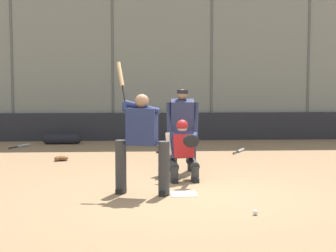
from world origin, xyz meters
The scene contains 15 objects.
ground_plane centered at (0.00, 0.00, 0.00)m, with size 160.00×160.00×0.00m, color #93704C.
home_plate_marker centered at (0.00, 0.00, 0.01)m, with size 0.43×0.43×0.01m, color white.
backstop_fence centered at (0.00, -7.82, 2.42)m, with size 14.98×0.08×4.66m.
padding_wall centered at (0.00, -7.72, 0.41)m, with size 14.61×0.18×0.82m, color #28282D.
bleachers_beyond centered at (2.64, -10.32, 0.48)m, with size 10.43×2.50×1.48m.
batter_at_plate centered at (0.70, -0.06, 0.91)m, with size 0.90×0.84×2.20m.
catcher_behind_plate centered at (-0.09, -1.19, 0.59)m, with size 0.63×0.74×1.14m.
umpire_home centered at (-0.16, -2.26, 0.90)m, with size 0.68×0.43×1.68m.
spare_bat_near_backstop centered at (0.12, -6.08, 0.03)m, with size 0.47×0.72×0.07m.
spare_bat_by_padding centered at (-1.88, -5.04, 0.03)m, with size 0.47×0.81×0.07m.
spare_bat_third_base_side centered at (3.93, -6.32, 0.03)m, with size 0.42×0.83×0.07m.
spare_bat_first_base_side centered at (-0.04, -4.85, 0.03)m, with size 0.90×0.28×0.07m.
fielding_glove_on_dirt centered at (2.53, -3.78, 0.06)m, with size 0.32×0.25×0.12m.
baseball_loose centered at (-0.90, 1.43, 0.04)m, with size 0.07×0.07×0.07m, color white.
equipment_bag_dugout_side centered at (2.91, -6.92, 0.14)m, with size 1.09×0.28×0.28m.
Camera 1 is at (0.77, 9.15, 1.99)m, focal length 60.00 mm.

